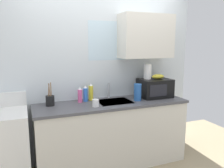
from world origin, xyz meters
TOP-DOWN VIEW (x-y plane):
  - kitchen_wall_assembly at (0.10, 0.31)m, footprint 2.85×0.42m
  - counter_unit at (0.00, 0.00)m, footprint 2.08×0.63m
  - sink_faucet at (0.04, 0.24)m, footprint 0.03×0.03m
  - stove_range at (-1.38, 0.00)m, footprint 0.60×0.60m
  - microwave at (0.70, 0.05)m, footprint 0.46×0.35m
  - banana_bunch at (0.75, 0.05)m, footprint 0.20×0.11m
  - paper_towel_roll at (0.60, 0.10)m, footprint 0.11×0.11m
  - dish_soap_bottle_yellow at (-0.24, 0.21)m, footprint 0.06×0.06m
  - dish_soap_bottle_blue at (-0.32, 0.17)m, footprint 0.06×0.06m
  - dish_soap_bottle_pink at (-0.41, 0.15)m, footprint 0.06×0.06m
  - cereal_canister at (0.36, -0.05)m, footprint 0.10×0.10m
  - mug_white at (-0.28, -0.14)m, footprint 0.08×0.08m
  - utensil_crock at (-0.80, 0.12)m, footprint 0.11×0.11m

SIDE VIEW (x-z plane):
  - stove_range at x=-1.38m, z-range -0.08..1.00m
  - counter_unit at x=0.00m, z-range 0.01..0.91m
  - mug_white at x=-0.28m, z-range 0.90..0.99m
  - utensil_crock at x=-0.80m, z-range 0.82..1.12m
  - dish_soap_bottle_pink at x=-0.41m, z-range 0.89..1.10m
  - dish_soap_bottle_blue at x=-0.32m, z-range 0.89..1.11m
  - sink_faucet at x=0.04m, z-range 0.90..1.12m
  - dish_soap_bottle_yellow at x=-0.24m, z-range 0.89..1.13m
  - cereal_canister at x=0.36m, z-range 0.90..1.14m
  - microwave at x=0.70m, z-range 0.90..1.17m
  - banana_bunch at x=0.75m, z-range 1.17..1.24m
  - paper_towel_roll at x=0.60m, z-range 1.17..1.39m
  - kitchen_wall_assembly at x=0.10m, z-range 0.10..2.60m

